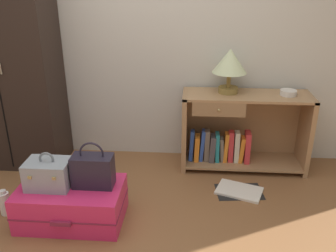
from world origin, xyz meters
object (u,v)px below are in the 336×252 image
bookshelf (238,132)px  suitcase_large (72,203)px  open_book_on_floor (239,191)px  bottle (5,203)px  train_case (49,174)px  bowl (288,93)px  wardrobe (9,62)px  handbag (93,170)px  table_lamp (230,63)px

bookshelf → suitcase_large: bookshelf is taller
open_book_on_floor → bottle: bearing=-166.4°
open_book_on_floor → train_case: bearing=-161.8°
bowl → wardrobe: bearing=-179.3°
bowl → handbag: size_ratio=0.41×
wardrobe → suitcase_large: 1.41m
bookshelf → open_book_on_floor: bookshelf is taller
suitcase_large → bowl: bearing=28.5°
table_lamp → handbag: (-0.98, -0.90, -0.56)m
open_book_on_floor → handbag: bearing=-158.7°
handbag → bottle: 0.75m
bookshelf → bottle: bearing=-153.6°
wardrobe → open_book_on_floor: (2.00, -0.41, -0.94)m
table_lamp → bowl: (0.51, -0.04, -0.24)m
train_case → open_book_on_floor: (1.38, 0.46, -0.37)m
bookshelf → suitcase_large: 1.57m
handbag → bookshelf: bearing=38.7°
bookshelf → bottle: size_ratio=5.49×
table_lamp → bowl: 0.56m
table_lamp → handbag: bearing=-137.5°
suitcase_large → table_lamp: bearing=39.1°
bookshelf → handbag: bearing=-141.3°
table_lamp → handbag: 1.44m
bowl → open_book_on_floor: size_ratio=0.33×
table_lamp → handbag: table_lamp is taller
bookshelf → open_book_on_floor: 0.56m
bottle → open_book_on_floor: size_ratio=0.48×
train_case → bottle: bearing=175.6°
wardrobe → train_case: wardrobe is taller
wardrobe → table_lamp: wardrobe is taller
train_case → open_book_on_floor: 1.50m
table_lamp → bookshelf: bearing=-9.4°
table_lamp → open_book_on_floor: size_ratio=0.91×
table_lamp → open_book_on_floor: table_lamp is taller
bookshelf → table_lamp: size_ratio=2.91×
train_case → handbag: size_ratio=0.90×
bookshelf → train_case: bearing=-146.9°
wardrobe → bowl: size_ratio=13.67×
bowl → open_book_on_floor: bowl is taller
train_case → bottle: train_case is taller
train_case → handbag: bearing=6.6°
bookshelf → open_book_on_floor: size_ratio=2.66×
bowl → handbag: 1.74m
wardrobe → bookshelf: wardrobe is taller
wardrobe → bowl: (2.40, 0.03, -0.23)m
bowl → bookshelf: bearing=177.6°
table_lamp → suitcase_large: bearing=-140.9°
bookshelf → open_book_on_floor: bearing=-92.0°
suitcase_large → handbag: size_ratio=2.20×
bookshelf → handbag: (-1.09, -0.88, 0.06)m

